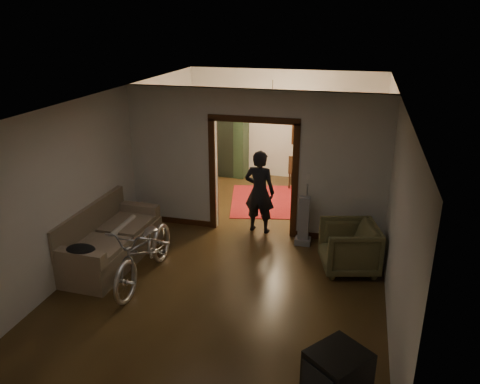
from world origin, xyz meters
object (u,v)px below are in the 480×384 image
(sofa, at_px, (109,235))
(desk, at_px, (326,172))
(bicycle, at_px, (145,251))
(armchair, at_px, (349,247))
(person, at_px, (259,192))
(locker, at_px, (230,143))

(sofa, xyz_separation_m, desk, (3.31, 4.93, -0.15))
(bicycle, distance_m, desk, 5.88)
(sofa, height_order, armchair, sofa)
(desk, bearing_deg, armchair, -85.48)
(bicycle, relative_size, armchair, 2.20)
(person, bearing_deg, armchair, 154.95)
(sofa, relative_size, armchair, 2.37)
(person, bearing_deg, sofa, 46.78)
(person, height_order, locker, locker)
(sofa, relative_size, locker, 1.23)
(sofa, xyz_separation_m, person, (2.24, 1.86, 0.33))
(bicycle, xyz_separation_m, desk, (2.43, 5.35, -0.18))
(locker, height_order, desk, locker)
(person, bearing_deg, locker, -58.03)
(armchair, bearing_deg, locker, -157.92)
(armchair, relative_size, desk, 0.97)
(locker, bearing_deg, person, -60.06)
(locker, relative_size, desk, 1.88)
(locker, distance_m, desk, 2.63)
(bicycle, bearing_deg, person, 58.43)
(sofa, bearing_deg, armchair, 11.91)
(sofa, height_order, person, person)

